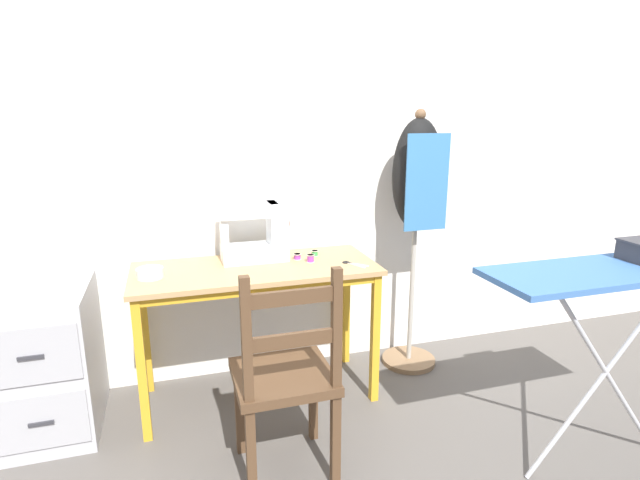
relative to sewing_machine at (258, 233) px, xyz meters
The scene contains 13 objects.
ground_plane 0.95m from the sewing_machine, 95.48° to the right, with size 14.00×14.00×0.00m, color #5B5651.
wall_back 0.46m from the sewing_machine, 99.97° to the left, with size 10.00×0.05×2.55m.
sewing_table 0.27m from the sewing_machine, 105.38° to the right, with size 1.22×0.52×0.73m.
sewing_machine is the anchor object (origin of this frame).
fabric_bowl 0.57m from the sewing_machine, 164.84° to the right, with size 0.12×0.12×0.05m.
scissors 0.51m from the sewing_machine, 26.50° to the right, with size 0.11×0.14×0.01m.
thread_spool_near_machine 0.24m from the sewing_machine, 17.16° to the right, with size 0.04×0.04×0.03m.
thread_spool_mid_table 0.31m from the sewing_machine, 27.30° to the right, with size 0.04×0.04×0.04m.
thread_spool_far_edge 0.33m from the sewing_machine, ahead, with size 0.04×0.04×0.03m.
wooden_chair 0.86m from the sewing_machine, 92.46° to the right, with size 0.40×0.38×0.94m.
filing_cabinet 1.15m from the sewing_machine, behind, with size 0.40×0.55×0.71m.
dress_form 0.92m from the sewing_machine, ahead, with size 0.32×0.32×1.50m.
ironing_board 1.65m from the sewing_machine, 40.42° to the right, with size 1.14×0.34×0.90m.
Camera 1 is at (-0.39, -2.14, 1.49)m, focal length 28.00 mm.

